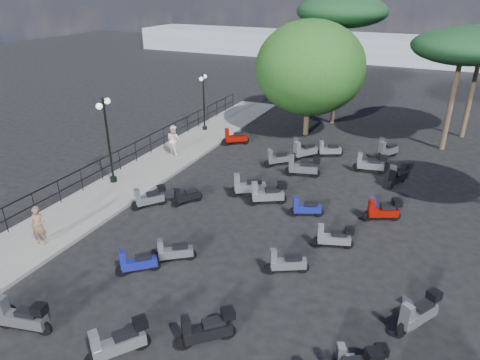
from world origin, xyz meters
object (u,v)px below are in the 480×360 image
at_px(scooter_19, 398,177).
at_px(scooter_21, 359,360).
at_px(scooter_3, 149,198).
at_px(scooter_7, 268,194).
at_px(scooter_13, 277,159).
at_px(pedestrian_far, 174,140).
at_px(scooter_2, 186,196).
at_px(scooter_5, 22,317).
at_px(scooter_12, 248,187).
at_px(woman, 39,226).
at_px(scooter_15, 207,329).
at_px(scooter_25, 383,211).
at_px(scooter_6, 174,252).
at_px(scooter_10, 118,342).
at_px(lamp_post_1, 108,136).
at_px(lamp_post_2, 204,99).
at_px(scooter_24, 383,208).
at_px(scooter_17, 334,237).
at_px(pine_2, 342,12).
at_px(scooter_18, 306,208).
at_px(pine_1, 463,47).
at_px(scooter_9, 304,151).
at_px(scooter_4, 235,138).
at_px(scooter_11, 286,263).
at_px(scooter_20, 370,164).
at_px(scooter_23, 418,314).
at_px(scooter_14, 329,150).
at_px(broadleaf_tree, 310,68).
at_px(scooter_1, 137,263).
at_px(scooter_8, 303,167).

relative_size(scooter_19, scooter_21, 1.12).
height_order(scooter_3, scooter_7, scooter_7).
bearing_deg(scooter_13, pedestrian_far, 53.98).
relative_size(scooter_2, scooter_5, 0.75).
bearing_deg(scooter_21, scooter_12, 14.30).
bearing_deg(scooter_2, woman, 92.22).
relative_size(scooter_15, scooter_25, 0.93).
xyz_separation_m(scooter_6, scooter_10, (1.04, -4.26, 0.10)).
bearing_deg(scooter_5, lamp_post_1, 12.47).
bearing_deg(lamp_post_2, scooter_24, -42.70).
height_order(lamp_post_1, scooter_17, lamp_post_1).
distance_m(scooter_17, pine_2, 17.61).
bearing_deg(scooter_12, scooter_18, -133.74).
height_order(scooter_3, pine_1, pine_1).
height_order(woman, scooter_9, woman).
xyz_separation_m(scooter_2, scooter_4, (-1.36, 7.93, 0.06)).
relative_size(lamp_post_1, scooter_18, 2.98).
bearing_deg(scooter_10, scooter_11, -81.00).
height_order(scooter_12, scooter_20, scooter_12).
height_order(lamp_post_2, scooter_17, lamp_post_2).
xyz_separation_m(scooter_4, scooter_13, (3.53, -2.06, -0.02)).
bearing_deg(scooter_2, scooter_15, 158.60).
distance_m(scooter_7, scooter_21, 9.33).
height_order(pedestrian_far, scooter_24, pedestrian_far).
relative_size(woman, scooter_4, 1.06).
xyz_separation_m(scooter_23, pine_1, (0.26, 16.28, 5.42)).
bearing_deg(scooter_6, scooter_14, -47.67).
distance_m(scooter_3, scooter_19, 11.94).
distance_m(scooter_6, scooter_14, 12.60).
distance_m(scooter_23, scooter_24, 6.46).
xyz_separation_m(scooter_11, broadleaf_tree, (-3.74, 14.70, 3.89)).
distance_m(scooter_1, scooter_11, 5.09).
xyz_separation_m(scooter_11, scooter_17, (1.10, 2.23, 0.03)).
bearing_deg(pine_2, scooter_9, -88.19).
bearing_deg(scooter_14, scooter_3, 120.75).
relative_size(scooter_4, scooter_17, 0.96).
height_order(scooter_1, scooter_25, scooter_25).
distance_m(scooter_21, pine_2, 22.96).
bearing_deg(scooter_1, lamp_post_1, 4.31).
xyz_separation_m(scooter_5, scooter_15, (4.95, 1.78, -0.01)).
height_order(scooter_7, scooter_15, scooter_7).
bearing_deg(scooter_17, scooter_7, 39.83).
relative_size(scooter_6, scooter_14, 0.91).
bearing_deg(pedestrian_far, scooter_13, -154.63).
bearing_deg(scooter_14, scooter_25, -176.23).
relative_size(scooter_4, scooter_21, 1.04).
distance_m(scooter_12, scooter_23, 9.63).
xyz_separation_m(scooter_2, scooter_8, (3.85, 5.09, 0.14)).
bearing_deg(scooter_11, pedestrian_far, 21.85).
height_order(scooter_11, scooter_24, scooter_11).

